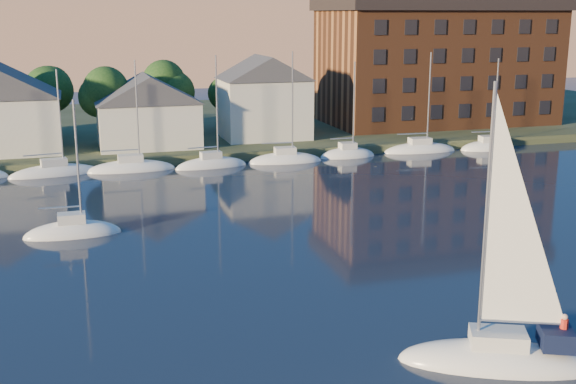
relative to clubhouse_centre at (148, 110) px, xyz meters
name	(u,v)px	position (x,y,z in m)	size (l,w,h in m)	color
shoreline_land	(179,129)	(6.00, 18.00, -5.13)	(160.00, 50.00, 2.00)	#353D23
wooden_dock	(210,160)	(6.00, -5.00, -5.13)	(120.00, 3.00, 1.00)	brown
clubhouse_centre	(148,110)	(0.00, 0.00, 0.00)	(11.55, 8.40, 8.08)	silver
clubhouse_east	(264,96)	(14.00, 2.00, 0.87)	(10.50, 8.40, 9.80)	silver
condo_block	(437,58)	(40.00, 7.95, 4.66)	(31.00, 17.00, 17.40)	brown
tree_line	(208,85)	(8.00, 6.00, 2.04)	(93.40, 5.40, 8.90)	#3A241A
moored_fleet	(178,167)	(2.00, -8.00, -5.03)	(79.50, 2.40, 12.05)	white
hero_sailboat	(500,353)	(9.73, -55.74, -4.55)	(9.32, 6.30, 13.95)	white
drifting_sailboat_left	(73,234)	(-8.74, -29.51, -5.04)	(6.89, 2.27, 10.90)	white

